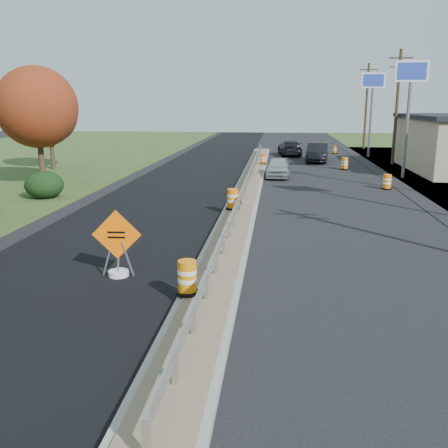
# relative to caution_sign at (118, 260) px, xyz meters

# --- Properties ---
(ground) EXTENTS (140.00, 140.00, 0.00)m
(ground) POSITION_rel_caution_sign_xyz_m (3.00, 5.94, -0.52)
(ground) COLOR black
(ground) RESTS_ON ground
(milled_overlay) EXTENTS (7.20, 120.00, 0.01)m
(milled_overlay) POSITION_rel_caution_sign_xyz_m (-1.40, 15.94, -0.52)
(milled_overlay) COLOR black
(milled_overlay) RESTS_ON ground
(median) EXTENTS (1.60, 55.00, 0.23)m
(median) POSITION_rel_caution_sign_xyz_m (3.00, 13.94, -0.41)
(median) COLOR gray
(median) RESTS_ON ground
(guardrail) EXTENTS (0.10, 46.15, 0.72)m
(guardrail) POSITION_rel_caution_sign_xyz_m (3.00, 14.94, 0.20)
(guardrail) COLOR silver
(guardrail) RESTS_ON median
(pylon_sign_mid) EXTENTS (2.20, 0.30, 7.90)m
(pylon_sign_mid) POSITION_rel_caution_sign_xyz_m (13.50, 21.94, 5.95)
(pylon_sign_mid) COLOR slate
(pylon_sign_mid) RESTS_ON ground
(pylon_sign_north) EXTENTS (2.20, 0.30, 7.90)m
(pylon_sign_north) POSITION_rel_caution_sign_xyz_m (13.50, 35.94, 5.95)
(pylon_sign_north) COLOR slate
(pylon_sign_north) RESTS_ON ground
(utility_pole_nmid) EXTENTS (1.90, 0.26, 9.40)m
(utility_pole_nmid) POSITION_rel_caution_sign_xyz_m (14.50, 29.94, 4.41)
(utility_pole_nmid) COLOR #473523
(utility_pole_nmid) RESTS_ON ground
(utility_pole_north) EXTENTS (1.90, 0.26, 9.40)m
(utility_pole_north) POSITION_rel_caution_sign_xyz_m (14.50, 44.94, 4.41)
(utility_pole_north) COLOR #473523
(utility_pole_north) RESTS_ON ground
(hedge_north) EXTENTS (2.09, 2.09, 1.52)m
(hedge_north) POSITION_rel_caution_sign_xyz_m (-8.00, 11.94, 0.24)
(hedge_north) COLOR black
(hedge_north) RESTS_ON ground
(tree_near_red) EXTENTS (4.95, 4.95, 7.35)m
(tree_near_red) POSITION_rel_caution_sign_xyz_m (-10.00, 15.94, 4.34)
(tree_near_red) COLOR #473523
(tree_near_red) RESTS_ON ground
(tree_near_back) EXTENTS (4.29, 4.29, 6.37)m
(tree_near_back) POSITION_rel_caution_sign_xyz_m (-13.00, 23.94, 3.69)
(tree_near_back) COLOR #473523
(tree_near_back) RESTS_ON ground
(caution_sign) EXTENTS (1.49, 0.62, 2.06)m
(caution_sign) POSITION_rel_caution_sign_xyz_m (0.00, 0.00, 0.00)
(caution_sign) COLOR white
(caution_sign) RESTS_ON ground
(barrel_median_near) EXTENTS (0.62, 0.62, 0.91)m
(barrel_median_near) POSITION_rel_caution_sign_xyz_m (2.45, -1.76, 0.14)
(barrel_median_near) COLOR black
(barrel_median_near) RESTS_ON median
(barrel_median_mid) EXTENTS (0.67, 0.67, 0.98)m
(barrel_median_mid) POSITION_rel_caution_sign_xyz_m (2.67, 9.07, 0.17)
(barrel_median_mid) COLOR black
(barrel_median_mid) RESTS_ON median
(barrel_median_far) EXTENTS (0.54, 0.54, 0.80)m
(barrel_median_far) POSITION_rel_caution_sign_xyz_m (3.55, 27.19, 0.09)
(barrel_median_far) COLOR black
(barrel_median_far) RESTS_ON median
(barrel_shoulder_near) EXTENTS (0.62, 0.62, 0.91)m
(barrel_shoulder_near) POSITION_rel_caution_sign_xyz_m (11.41, 17.03, -0.09)
(barrel_shoulder_near) COLOR black
(barrel_shoulder_near) RESTS_ON ground
(barrel_shoulder_mid) EXTENTS (0.65, 0.65, 0.95)m
(barrel_shoulder_mid) POSITION_rel_caution_sign_xyz_m (10.00, 26.14, -0.07)
(barrel_shoulder_mid) COLOR black
(barrel_shoulder_mid) RESTS_ON ground
(barrel_shoulder_far) EXTENTS (0.56, 0.56, 0.82)m
(barrel_shoulder_far) POSITION_rel_caution_sign_xyz_m (10.63, 38.91, -0.13)
(barrel_shoulder_far) COLOR black
(barrel_shoulder_far) RESTS_ON ground
(car_silver) EXTENTS (1.78, 4.12, 1.38)m
(car_silver) POSITION_rel_caution_sign_xyz_m (4.80, 21.46, 0.17)
(car_silver) COLOR silver
(car_silver) RESTS_ON ground
(car_dark_mid) EXTENTS (2.35, 5.22, 1.66)m
(car_dark_mid) POSITION_rel_caution_sign_xyz_m (8.26, 31.28, 0.31)
(car_dark_mid) COLOR black
(car_dark_mid) RESTS_ON ground
(car_dark_far) EXTENTS (2.53, 5.31, 1.49)m
(car_dark_far) POSITION_rel_caution_sign_xyz_m (5.93, 36.67, 0.22)
(car_dark_far) COLOR black
(car_dark_far) RESTS_ON ground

